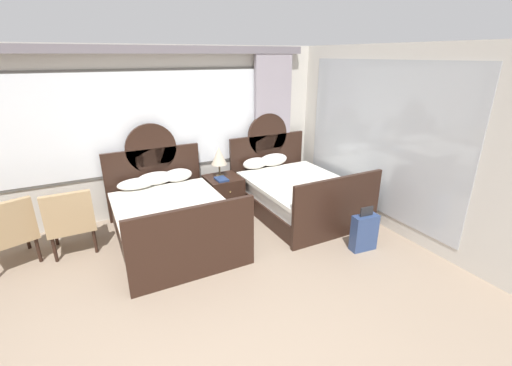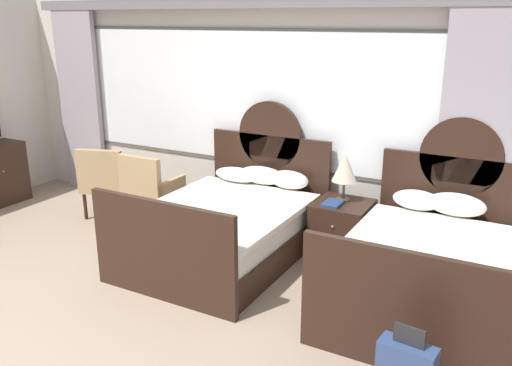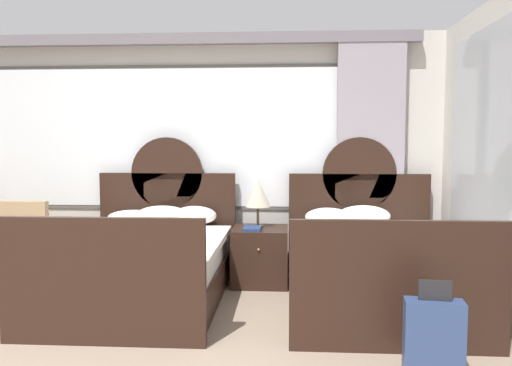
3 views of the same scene
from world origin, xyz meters
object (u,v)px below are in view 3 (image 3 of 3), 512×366
object	(u,v)px
bed_near_window	(144,264)
table_lamp_on_nightstand	(258,193)
bed_near_mirror	(372,268)
armchair_by_window_left	(28,240)
nightstand_between_beds	(260,256)
book_on_nightstand	(252,228)
suitcase_on_floor	(434,340)

from	to	relation	value
bed_near_window	table_lamp_on_nightstand	size ratio (longest dim) A/B	4.13
bed_near_mirror	armchair_by_window_left	distance (m)	3.42
table_lamp_on_nightstand	nightstand_between_beds	bearing A→B (deg)	-68.27
bed_near_mirror	book_on_nightstand	bearing A→B (deg)	155.96
bed_near_window	nightstand_between_beds	world-z (taller)	bed_near_window
suitcase_on_floor	bed_near_mirror	bearing A→B (deg)	95.18
book_on_nightstand	table_lamp_on_nightstand	bearing A→B (deg)	75.98
bed_near_mirror	suitcase_on_floor	world-z (taller)	bed_near_mirror
bed_near_mirror	book_on_nightstand	world-z (taller)	bed_near_mirror
bed_near_window	suitcase_on_floor	bearing A→B (deg)	-33.74
armchair_by_window_left	suitcase_on_floor	size ratio (longest dim) A/B	1.43
book_on_nightstand	suitcase_on_floor	bearing A→B (deg)	-57.65
bed_near_mirror	table_lamp_on_nightstand	size ratio (longest dim) A/B	4.13
nightstand_between_beds	table_lamp_on_nightstand	size ratio (longest dim) A/B	1.16
nightstand_between_beds	bed_near_mirror	bearing A→B (deg)	-30.36
nightstand_between_beds	suitcase_on_floor	size ratio (longest dim) A/B	0.93
bed_near_window	armchair_by_window_left	world-z (taller)	bed_near_window
bed_near_mirror	armchair_by_window_left	size ratio (longest dim) A/B	2.32
table_lamp_on_nightstand	armchair_by_window_left	distance (m)	2.39
bed_near_mirror	bed_near_window	bearing A→B (deg)	179.74
table_lamp_on_nightstand	armchair_by_window_left	size ratio (longest dim) A/B	0.56
book_on_nightstand	bed_near_mirror	bearing A→B (deg)	-24.04
bed_near_window	bed_near_mirror	world-z (taller)	same
bed_near_mirror	armchair_by_window_left	world-z (taller)	bed_near_mirror
nightstand_between_beds	book_on_nightstand	bearing A→B (deg)	-123.01
suitcase_on_floor	book_on_nightstand	bearing A→B (deg)	122.35
suitcase_on_floor	bed_near_window	bearing A→B (deg)	146.26
bed_near_mirror	table_lamp_on_nightstand	xyz separation A→B (m)	(-1.09, 0.69, 0.61)
suitcase_on_floor	table_lamp_on_nightstand	bearing A→B (deg)	119.19
table_lamp_on_nightstand	suitcase_on_floor	distance (m)	2.61
book_on_nightstand	suitcase_on_floor	world-z (taller)	suitcase_on_floor
bed_near_window	book_on_nightstand	xyz separation A→B (m)	(0.99, 0.50, 0.26)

